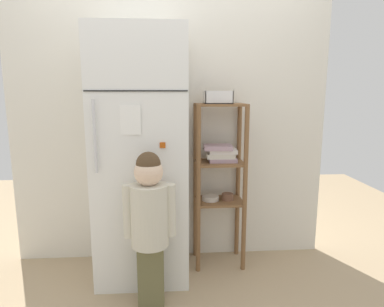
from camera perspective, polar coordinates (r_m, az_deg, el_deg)
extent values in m
plane|color=tan|center=(2.83, -3.29, -19.43)|extent=(6.00, 6.00, 0.00)
cube|color=silver|center=(2.78, -3.64, 5.62)|extent=(2.58, 0.03, 2.35)
cube|color=white|center=(2.52, -8.53, -0.71)|extent=(0.67, 0.55, 1.85)
cube|color=black|center=(2.20, -9.43, 10.40)|extent=(0.66, 0.01, 0.01)
cylinder|color=silver|center=(2.24, -16.11, 2.76)|extent=(0.02, 0.02, 0.47)
cube|color=white|center=(2.21, -10.34, 5.60)|extent=(0.13, 0.01, 0.19)
cube|color=#C43434|center=(2.27, -5.57, -4.90)|extent=(0.03, 0.02, 0.03)
cube|color=red|center=(2.35, -5.51, -10.92)|extent=(0.04, 0.01, 0.03)
cube|color=#C35110|center=(2.22, -4.99, 1.41)|extent=(0.04, 0.01, 0.04)
cube|color=brown|center=(2.39, -6.94, -19.66)|extent=(0.17, 0.11, 0.43)
cylinder|color=beige|center=(2.21, -7.18, -10.30)|extent=(0.24, 0.24, 0.41)
sphere|color=beige|center=(2.22, -7.19, -4.98)|extent=(0.11, 0.11, 0.11)
sphere|color=beige|center=(2.12, -7.35, -3.11)|extent=(0.18, 0.18, 0.18)
sphere|color=#4C3823|center=(2.11, -7.39, -1.78)|extent=(0.15, 0.15, 0.15)
cylinder|color=beige|center=(2.21, -10.71, -9.56)|extent=(0.07, 0.07, 0.34)
cylinder|color=beige|center=(2.19, -3.66, -9.53)|extent=(0.07, 0.07, 0.34)
cylinder|color=brown|center=(2.59, 1.07, -6.39)|extent=(0.04, 0.04, 1.31)
cylinder|color=brown|center=(2.64, 8.94, -6.15)|extent=(0.04, 0.04, 1.31)
cylinder|color=brown|center=(2.84, 0.59, -4.86)|extent=(0.04, 0.04, 1.31)
cylinder|color=brown|center=(2.89, 7.78, -4.68)|extent=(0.04, 0.04, 1.31)
cube|color=brown|center=(2.63, 4.82, 8.21)|extent=(0.38, 0.28, 0.02)
cube|color=brown|center=(2.69, 4.67, -1.57)|extent=(0.38, 0.28, 0.02)
cube|color=brown|center=(2.77, 4.58, -8.02)|extent=(0.38, 0.28, 0.02)
cube|color=#B293A3|center=(2.69, 5.16, -1.02)|extent=(0.22, 0.17, 0.03)
cube|color=silver|center=(2.69, 4.76, -0.30)|extent=(0.22, 0.17, 0.04)
cube|color=white|center=(2.68, 5.19, 0.42)|extent=(0.22, 0.17, 0.03)
cube|color=#B293A3|center=(2.65, 4.36, 1.06)|extent=(0.23, 0.17, 0.04)
cylinder|color=beige|center=(2.75, 3.14, -7.53)|extent=(0.14, 0.14, 0.04)
cylinder|color=brown|center=(2.77, 6.02, -7.28)|extent=(0.09, 0.09, 0.05)
cube|color=white|center=(2.62, 4.41, 8.47)|extent=(0.21, 0.15, 0.01)
cube|color=white|center=(2.54, 4.66, 9.43)|extent=(0.21, 0.01, 0.10)
cube|color=white|center=(2.69, 4.19, 9.49)|extent=(0.21, 0.01, 0.10)
cube|color=white|center=(2.60, 2.17, 9.48)|extent=(0.01, 0.15, 0.10)
cube|color=white|center=(2.63, 6.65, 9.43)|extent=(0.01, 0.15, 0.10)
sphere|color=#AA3C11|center=(2.59, 3.77, 9.37)|extent=(0.08, 0.08, 0.08)
sphere|color=#A63511|center=(2.64, 4.23, 9.29)|extent=(0.07, 0.07, 0.07)
sphere|color=maroon|center=(2.60, 5.18, 9.40)|extent=(0.08, 0.08, 0.08)
sphere|color=orange|center=(2.63, 4.97, 9.24)|extent=(0.06, 0.06, 0.06)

